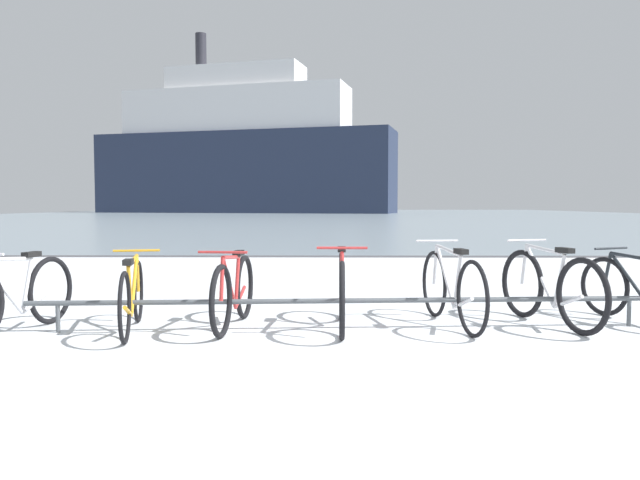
{
  "coord_description": "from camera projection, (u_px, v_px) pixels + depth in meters",
  "views": [
    {
      "loc": [
        -0.48,
        -4.09,
        1.22
      ],
      "look_at": [
        -0.57,
        4.29,
        0.72
      ],
      "focal_mm": 34.28,
      "sensor_mm": 36.0,
      "label": 1
    }
  ],
  "objects": [
    {
      "name": "ground",
      "position": [
        332.0,
        217.0,
        57.95
      ],
      "size": [
        80.0,
        132.0,
        0.08
      ],
      "color": "silver"
    },
    {
      "name": "bike_rack",
      "position": [
        351.0,
        301.0,
        5.94
      ],
      "size": [
        6.2,
        0.45,
        0.31
      ],
      "color": "#4C5156",
      "rests_on": "ground"
    },
    {
      "name": "bicycle_0",
      "position": [
        16.0,
        296.0,
        5.71
      ],
      "size": [
        0.5,
        1.69,
        0.8
      ],
      "color": "black",
      "rests_on": "ground"
    },
    {
      "name": "bicycle_1",
      "position": [
        132.0,
        296.0,
        5.81
      ],
      "size": [
        0.48,
        1.62,
        0.76
      ],
      "color": "black",
      "rests_on": "ground"
    },
    {
      "name": "bicycle_2",
      "position": [
        234.0,
        292.0,
        6.01
      ],
      "size": [
        0.46,
        1.63,
        0.79
      ],
      "color": "black",
      "rests_on": "ground"
    },
    {
      "name": "bicycle_3",
      "position": [
        342.0,
        290.0,
        5.97
      ],
      "size": [
        0.46,
        1.72,
        0.84
      ],
      "color": "black",
      "rests_on": "ground"
    },
    {
      "name": "bicycle_4",
      "position": [
        451.0,
        288.0,
        6.09
      ],
      "size": [
        0.46,
        1.74,
        0.84
      ],
      "color": "black",
      "rests_on": "ground"
    },
    {
      "name": "bicycle_5",
      "position": [
        550.0,
        288.0,
        6.11
      ],
      "size": [
        0.6,
        1.63,
        0.85
      ],
      "color": "black",
      "rests_on": "ground"
    },
    {
      "name": "ferry_ship",
      "position": [
        241.0,
        152.0,
        82.91
      ],
      "size": [
        41.69,
        18.35,
        24.49
      ],
      "color": "#232D47",
      "rests_on": "ground"
    }
  ]
}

